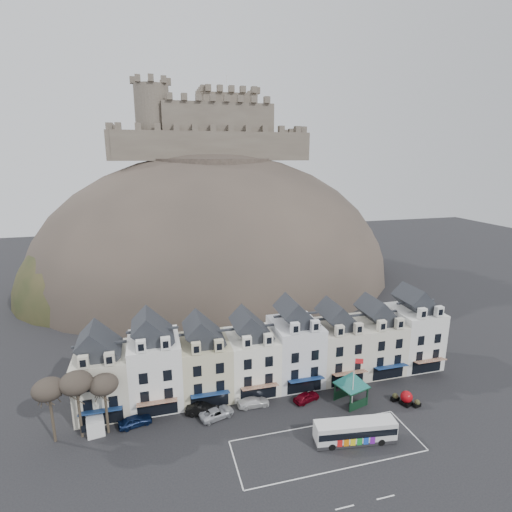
{
  "coord_description": "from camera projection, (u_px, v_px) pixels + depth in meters",
  "views": [
    {
      "loc": [
        -16.57,
        -35.19,
        33.04
      ],
      "look_at": [
        -0.49,
        24.0,
        17.69
      ],
      "focal_mm": 28.0,
      "sensor_mm": 36.0,
      "label": 1
    }
  ],
  "objects": [
    {
      "name": "castle",
      "position": [
        209.0,
        129.0,
        106.64
      ],
      "size": [
        50.2,
        22.2,
        22.0
      ],
      "color": "brown",
      "rests_on": "ground"
    },
    {
      "name": "car_navy",
      "position": [
        135.0,
        421.0,
        50.21
      ],
      "size": [
        4.4,
        2.53,
        1.41
      ],
      "primitive_type": "imported",
      "rotation": [
        0.0,
        0.0,
        1.79
      ],
      "color": "#0B1839",
      "rests_on": "ground"
    },
    {
      "name": "car_black",
      "position": [
        203.0,
        410.0,
        52.35
      ],
      "size": [
        4.82,
        2.91,
        1.5
      ],
      "primitive_type": "imported",
      "rotation": [
        0.0,
        0.0,
        1.26
      ],
      "color": "black",
      "rests_on": "ground"
    },
    {
      "name": "car_charcoal",
      "position": [
        346.0,
        382.0,
        58.78
      ],
      "size": [
        4.67,
        3.17,
        1.46
      ],
      "primitive_type": "imported",
      "rotation": [
        0.0,
        0.0,
        1.16
      ],
      "color": "black",
      "rests_on": "ground"
    },
    {
      "name": "bus",
      "position": [
        355.0,
        431.0,
        47.2
      ],
      "size": [
        9.9,
        3.52,
        2.73
      ],
      "rotation": [
        0.0,
        0.0,
        -0.13
      ],
      "color": "#262628",
      "rests_on": "ground"
    },
    {
      "name": "castle_hill",
      "position": [
        219.0,
        279.0,
        110.02
      ],
      "size": [
        100.0,
        76.0,
        68.0
      ],
      "color": "#37312B",
      "rests_on": "ground"
    },
    {
      "name": "red_buoy",
      "position": [
        406.0,
        398.0,
        54.43
      ],
      "size": [
        1.74,
        1.74,
        1.99
      ],
      "rotation": [
        0.0,
        0.0,
        0.37
      ],
      "color": "black",
      "rests_on": "ground"
    },
    {
      "name": "white_van",
      "position": [
        95.0,
        420.0,
        49.84
      ],
      "size": [
        2.73,
        4.88,
        2.11
      ],
      "rotation": [
        0.0,
        0.0,
        0.16
      ],
      "color": "white",
      "rests_on": "ground"
    },
    {
      "name": "townhouse_terrace",
      "position": [
        274.0,
        350.0,
        58.88
      ],
      "size": [
        54.4,
        9.35,
        11.8
      ],
      "color": "beige",
      "rests_on": "ground"
    },
    {
      "name": "tree_left_mid",
      "position": [
        76.0,
        383.0,
        46.64
      ],
      "size": [
        3.78,
        3.78,
        8.64
      ],
      "color": "#362C22",
      "rests_on": "ground"
    },
    {
      "name": "car_maroon",
      "position": [
        306.0,
        397.0,
        55.29
      ],
      "size": [
        4.18,
        2.76,
        1.32
      ],
      "primitive_type": "imported",
      "rotation": [
        0.0,
        0.0,
        1.91
      ],
      "color": "#600512",
      "rests_on": "ground"
    },
    {
      "name": "planter_west",
      "position": [
        417.0,
        403.0,
        54.06
      ],
      "size": [
        1.14,
        0.74,
        1.06
      ],
      "rotation": [
        0.0,
        0.0,
        0.18
      ],
      "color": "black",
      "rests_on": "ground"
    },
    {
      "name": "bus_shelter",
      "position": [
        352.0,
        379.0,
        54.18
      ],
      "size": [
        7.2,
        7.2,
        4.74
      ],
      "rotation": [
        0.0,
        0.0,
        0.27
      ],
      "color": "black",
      "rests_on": "ground"
    },
    {
      "name": "tree_left_far",
      "position": [
        48.0,
        390.0,
        45.96
      ],
      "size": [
        3.61,
        3.61,
        8.24
      ],
      "color": "#362C22",
      "rests_on": "ground"
    },
    {
      "name": "tree_left_near",
      "position": [
        104.0,
        385.0,
        47.57
      ],
      "size": [
        3.43,
        3.43,
        7.84
      ],
      "color": "#362C22",
      "rests_on": "ground"
    },
    {
      "name": "car_silver",
      "position": [
        217.0,
        413.0,
        51.84
      ],
      "size": [
        4.92,
        3.34,
        1.27
      ],
      "primitive_type": "imported",
      "rotation": [
        0.0,
        0.0,
        1.87
      ],
      "color": "silver",
      "rests_on": "ground"
    },
    {
      "name": "car_white",
      "position": [
        253.0,
        402.0,
        54.17
      ],
      "size": [
        4.37,
        1.81,
        1.26
      ],
      "primitive_type": "imported",
      "rotation": [
        0.0,
        0.0,
        1.58
      ],
      "color": "silver",
      "rests_on": "ground"
    },
    {
      "name": "ground",
      "position": [
        316.0,
        457.0,
        45.18
      ],
      "size": [
        300.0,
        300.0,
        0.0
      ],
      "primitive_type": "plane",
      "color": "black",
      "rests_on": "ground"
    },
    {
      "name": "coach_bay_markings",
      "position": [
        327.0,
        446.0,
        46.86
      ],
      "size": [
        22.0,
        7.5,
        0.01
      ],
      "primitive_type": "cube",
      "color": "silver",
      "rests_on": "ground"
    },
    {
      "name": "planter_east",
      "position": [
        395.0,
        397.0,
        55.4
      ],
      "size": [
        1.2,
        0.8,
        1.14
      ],
      "rotation": [
        0.0,
        0.0,
        0.11
      ],
      "color": "black",
      "rests_on": "ground"
    },
    {
      "name": "flagpole",
      "position": [
        354.0,
        380.0,
        52.21
      ],
      "size": [
        1.08,
        0.48,
        7.96
      ],
      "rotation": [
        0.0,
        0.0,
        -0.38
      ],
      "color": "silver",
      "rests_on": "ground"
    }
  ]
}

